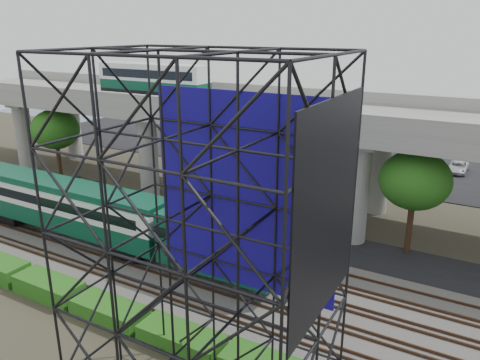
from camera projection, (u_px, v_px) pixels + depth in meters
The scene contains 13 objects.
ground at pixel (146, 281), 30.48m from camera, with size 140.00×140.00×0.00m, color #474233.
ballast_bed at pixel (165, 266), 32.11m from camera, with size 90.00×12.00×0.20m, color slate.
service_road at pixel (229, 224), 39.17m from camera, with size 90.00×5.00×0.08m, color black.
parking_lot at pixel (324, 159), 58.63m from camera, with size 90.00×18.00×0.08m, color black.
harbor_water at pixel (370, 128), 76.86m from camera, with size 140.00×40.00×0.03m, color #41516B.
rail_tracks at pixel (165, 264), 32.05m from camera, with size 90.00×9.52×0.16m.
commuter_train at pixel (84, 209), 34.70m from camera, with size 29.30×3.06×4.30m.
overpass at pixel (251, 116), 41.60m from camera, with size 80.00×12.00×12.40m.
scaffold_tower at pixel (203, 266), 16.90m from camera, with size 9.36×6.36×15.00m.
hedge_strip at pixel (109, 311), 26.28m from camera, with size 34.60×1.80×1.20m.
trees at pixel (216, 140), 44.33m from camera, with size 40.94×16.94×7.69m.
suv at pixel (78, 185), 46.55m from camera, with size 2.46×5.34×1.48m, color black.
parked_cars at pixel (328, 155), 58.03m from camera, with size 36.59×9.24×1.31m.
Camera 1 is at (18.57, -20.47, 15.67)m, focal length 35.00 mm.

